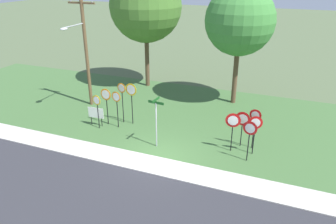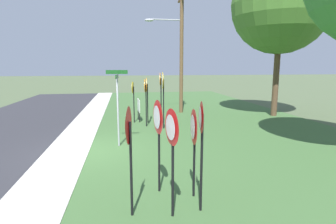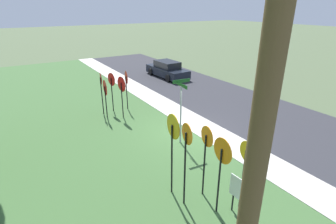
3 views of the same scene
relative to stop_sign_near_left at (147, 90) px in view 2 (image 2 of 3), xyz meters
The scene contains 17 objects.
ground_plane 5.66m from the stop_sign_near_left, 28.68° to the right, with size 160.00×160.00×0.00m, color #4C5B3D.
sidewalk_strip 6.06m from the stop_sign_near_left, 35.66° to the right, with size 44.00×1.60×0.06m, color #BCB7AD.
grass_median 6.10m from the stop_sign_near_left, 36.18° to the left, with size 44.00×12.00×0.04m, color #3D6033.
stop_sign_near_left is the anchor object (origin of this frame).
stop_sign_near_right 0.79m from the stop_sign_near_left, 106.72° to the right, with size 0.63×0.14×2.27m.
stop_sign_far_left 1.04m from the stop_sign_near_left, 38.24° to the left, with size 0.63×0.14×2.76m.
stop_sign_far_center 0.87m from the stop_sign_near_left, ahead, with size 0.66×0.13×2.46m.
stop_sign_far_right 1.64m from the stop_sign_near_left, 24.31° to the left, with size 0.80×0.12×2.81m.
yield_sign_near_left 9.33m from the stop_sign_near_left, ahead, with size 0.67×0.14×2.41m.
yield_sign_near_right 8.27m from the stop_sign_near_left, ahead, with size 0.83×0.15×2.32m.
yield_sign_far_left 9.34m from the stop_sign_near_left, ahead, with size 0.76×0.17×2.33m.
yield_sign_far_right 9.45m from the stop_sign_near_left, ahead, with size 0.74×0.17×2.29m.
yield_sign_center 8.67m from the stop_sign_near_left, ahead, with size 0.84×0.12×2.14m.
street_name_post 4.41m from the stop_sign_near_left, 19.63° to the right, with size 0.96×0.81×2.96m.
utility_pole 4.70m from the stop_sign_near_left, 141.67° to the left, with size 2.10×2.50×8.35m.
notice_board 1.22m from the stop_sign_near_left, 143.86° to the right, with size 1.10×0.09×1.25m.
oak_tree_left 9.51m from the stop_sign_near_left, 96.23° to the left, with size 5.83×5.83×9.64m.
Camera 2 is at (9.87, 1.34, 3.16)m, focal length 28.69 mm.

